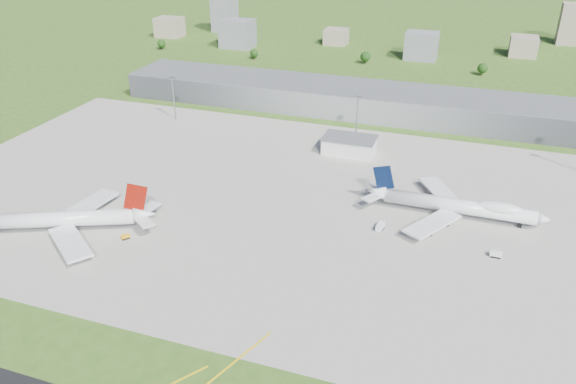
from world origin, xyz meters
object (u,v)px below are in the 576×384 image
(van_white_near, at_px, (380,227))
(airliner_red_twin, at_px, (64,220))
(tug_yellow, at_px, (125,237))
(airliner_blue_quad, at_px, (459,206))
(van_white_far, at_px, (496,255))

(van_white_near, bearing_deg, airliner_red_twin, 117.28)
(airliner_red_twin, bearing_deg, tug_yellow, 162.96)
(tug_yellow, height_order, van_white_near, van_white_near)
(airliner_red_twin, distance_m, tug_yellow, 25.97)
(tug_yellow, bearing_deg, airliner_blue_quad, -24.91)
(airliner_blue_quad, distance_m, van_white_far, 30.26)
(van_white_near, xyz_separation_m, van_white_far, (43.76, -5.28, -0.20))
(van_white_near, relative_size, van_white_far, 1.28)
(airliner_red_twin, bearing_deg, airliner_blue_quad, 179.57)
(airliner_red_twin, relative_size, van_white_far, 16.18)
(airliner_blue_quad, distance_m, van_white_near, 34.98)
(airliner_blue_quad, xyz_separation_m, van_white_near, (-28.19, -20.33, -3.96))
(airliner_blue_quad, xyz_separation_m, tug_yellow, (-120.21, -59.04, -4.41))
(airliner_blue_quad, xyz_separation_m, van_white_far, (15.57, -25.61, -4.16))
(van_white_near, height_order, van_white_far, van_white_near)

